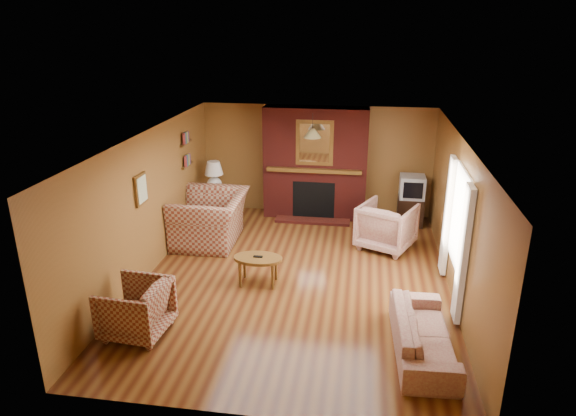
% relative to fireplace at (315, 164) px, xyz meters
% --- Properties ---
extents(floor, '(6.50, 6.50, 0.00)m').
position_rel_fireplace_xyz_m(floor, '(0.00, -2.98, -1.18)').
color(floor, '#49210F').
rests_on(floor, ground).
extents(ceiling, '(6.50, 6.50, 0.00)m').
position_rel_fireplace_xyz_m(ceiling, '(0.00, -2.98, 1.22)').
color(ceiling, white).
rests_on(ceiling, wall_back).
extents(wall_back, '(6.50, 0.00, 6.50)m').
position_rel_fireplace_xyz_m(wall_back, '(0.00, 0.27, 0.02)').
color(wall_back, brown).
rests_on(wall_back, floor).
extents(wall_front, '(6.50, 0.00, 6.50)m').
position_rel_fireplace_xyz_m(wall_front, '(0.00, -6.23, 0.02)').
color(wall_front, brown).
rests_on(wall_front, floor).
extents(wall_left, '(0.00, 6.50, 6.50)m').
position_rel_fireplace_xyz_m(wall_left, '(-2.50, -2.98, 0.02)').
color(wall_left, brown).
rests_on(wall_left, floor).
extents(wall_right, '(0.00, 6.50, 6.50)m').
position_rel_fireplace_xyz_m(wall_right, '(2.50, -2.98, 0.02)').
color(wall_right, brown).
rests_on(wall_right, floor).
extents(fireplace, '(2.20, 0.82, 2.40)m').
position_rel_fireplace_xyz_m(fireplace, '(0.00, 0.00, 0.00)').
color(fireplace, '#581713').
rests_on(fireplace, floor).
extents(window_right, '(0.10, 1.85, 2.00)m').
position_rel_fireplace_xyz_m(window_right, '(2.45, -3.18, -0.06)').
color(window_right, beige).
rests_on(window_right, wall_right).
extents(bookshelf, '(0.09, 0.55, 0.71)m').
position_rel_fireplace_xyz_m(bookshelf, '(-2.44, -1.08, 0.48)').
color(bookshelf, brown).
rests_on(bookshelf, wall_left).
extents(botanical_print, '(0.05, 0.40, 0.50)m').
position_rel_fireplace_xyz_m(botanical_print, '(-2.47, -3.28, 0.37)').
color(botanical_print, brown).
rests_on(botanical_print, wall_left).
extents(pendant_light, '(0.36, 0.36, 0.48)m').
position_rel_fireplace_xyz_m(pendant_light, '(0.00, -0.68, 0.82)').
color(pendant_light, black).
rests_on(pendant_light, ceiling).
extents(plaid_loveseat, '(1.33, 1.52, 0.97)m').
position_rel_fireplace_xyz_m(plaid_loveseat, '(-1.85, -1.72, -0.70)').
color(plaid_loveseat, maroon).
rests_on(plaid_loveseat, floor).
extents(plaid_armchair, '(0.91, 0.89, 0.77)m').
position_rel_fireplace_xyz_m(plaid_armchair, '(-1.95, -4.91, -0.80)').
color(plaid_armchair, maroon).
rests_on(plaid_armchair, floor).
extents(floral_sofa, '(0.79, 1.85, 0.53)m').
position_rel_fireplace_xyz_m(floral_sofa, '(1.90, -4.75, -0.92)').
color(floral_sofa, '#B9AC8F').
rests_on(floral_sofa, floor).
extents(floral_armchair, '(1.25, 1.26, 0.87)m').
position_rel_fireplace_xyz_m(floral_armchair, '(1.52, -1.48, -0.74)').
color(floral_armchair, '#B9AC8F').
rests_on(floral_armchair, floor).
extents(coffee_table, '(0.80, 0.50, 0.50)m').
position_rel_fireplace_xyz_m(coffee_table, '(-0.59, -3.25, -0.77)').
color(coffee_table, brown).
rests_on(coffee_table, floor).
extents(side_table, '(0.53, 0.53, 0.64)m').
position_rel_fireplace_xyz_m(side_table, '(-2.10, -0.53, -0.86)').
color(side_table, brown).
rests_on(side_table, floor).
extents(table_lamp, '(0.40, 0.40, 0.66)m').
position_rel_fireplace_xyz_m(table_lamp, '(-2.10, -0.53, -0.17)').
color(table_lamp, white).
rests_on(table_lamp, side_table).
extents(tv_stand, '(0.57, 0.52, 0.60)m').
position_rel_fireplace_xyz_m(tv_stand, '(2.05, -0.18, -0.88)').
color(tv_stand, black).
rests_on(tv_stand, floor).
extents(crt_tv, '(0.51, 0.51, 0.47)m').
position_rel_fireplace_xyz_m(crt_tv, '(2.05, -0.19, -0.35)').
color(crt_tv, '#AAACB1').
rests_on(crt_tv, tv_stand).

